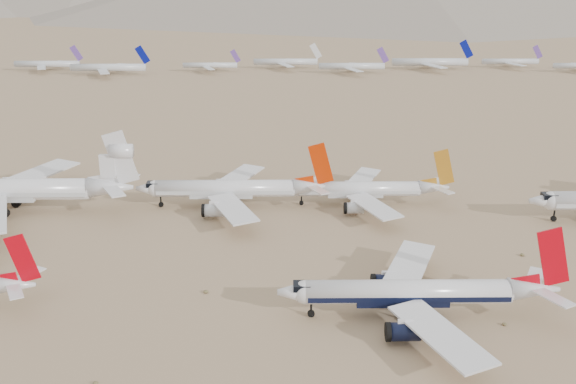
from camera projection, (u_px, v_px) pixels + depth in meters
name	position (u px, v px, depth m)	size (l,w,h in m)	color
ground	(370.00, 331.00, 112.90)	(7000.00, 7000.00, 0.00)	#85694D
main_airliner	(420.00, 293.00, 116.15)	(49.87, 48.71, 17.60)	silver
row2_gold_tail	(366.00, 189.00, 172.08)	(43.95, 42.98, 15.65)	silver
row2_orange_tail	(233.00, 189.00, 170.55)	(49.61, 48.53, 17.70)	silver
row2_white_trijet	(14.00, 189.00, 166.10)	(62.19, 60.78, 22.04)	silver
distant_storage_row	(292.00, 64.00, 399.10)	(504.39, 67.41, 16.37)	silver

